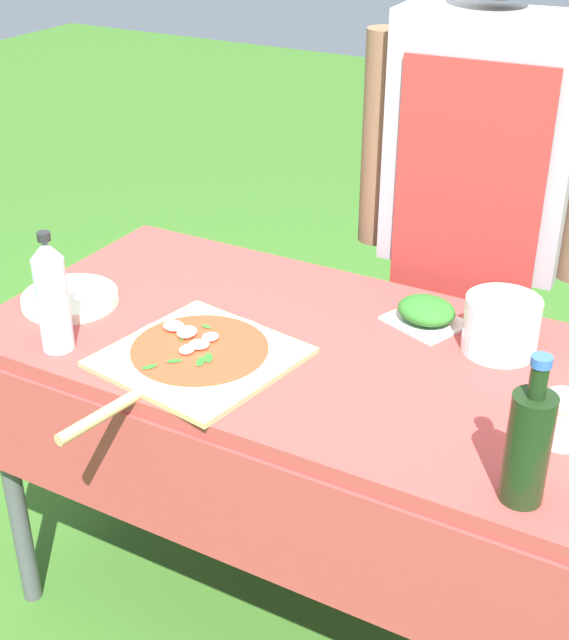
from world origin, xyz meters
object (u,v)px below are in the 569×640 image
mixing_tub (501,325)px  water_bottle (52,295)px  plate_stack (70,299)px  person_cook (476,205)px  herb_container (426,312)px  prep_table (312,382)px  sauce_jar (564,422)px  pizza_on_peel (197,355)px  oil_bottle (528,445)px

mixing_tub → water_bottle: bearing=-151.5°
plate_stack → person_cook: bearing=41.7°
person_cook → herb_container: 0.37m
plate_stack → prep_table: bearing=10.4°
mixing_tub → sauce_jar: bearing=-52.9°
sauce_jar → person_cook: bearing=121.1°
pizza_on_peel → plate_stack: (-0.40, 0.07, -0.00)m
oil_bottle → water_bottle: bearing=179.7°
pizza_on_peel → sauce_jar: sauce_jar is taller
plate_stack → oil_bottle: bearing=-9.0°
person_cook → pizza_on_peel: 0.82m
mixing_tub → sauce_jar: mixing_tub is taller
water_bottle → sauce_jar: 1.03m
prep_table → mixing_tub: size_ratio=9.21×
mixing_tub → plate_stack: mixing_tub is taller
pizza_on_peel → plate_stack: pizza_on_peel is taller
person_cook → herb_container: size_ratio=8.14×
mixing_tub → prep_table: bearing=-154.5°
pizza_on_peel → plate_stack: bearing=179.0°
prep_table → herb_container: bearing=49.8°
prep_table → sauce_jar: 0.57m
prep_table → person_cook: person_cook is taller
prep_table → pizza_on_peel: (-0.18, -0.18, 0.11)m
pizza_on_peel → sauce_jar: 0.73m
person_cook → prep_table: bearing=70.9°
pizza_on_peel → herb_container: herb_container is taller
herb_container → sauce_jar: size_ratio=2.25×
person_cook → water_bottle: bearing=50.1°
oil_bottle → herb_container: 0.61m
prep_table → sauce_jar: size_ratio=16.43×
prep_table → pizza_on_peel: bearing=-134.6°
oil_bottle → sauce_jar: bearing=84.3°
mixing_tub → plate_stack: size_ratio=0.71×
water_bottle → herb_container: water_bottle is taller
mixing_tub → sauce_jar: size_ratio=1.78×
person_cook → oil_bottle: person_cook is taller
herb_container → oil_bottle: bearing=-54.1°
water_bottle → pizza_on_peel: bearing=18.4°
mixing_tub → sauce_jar: (0.19, -0.26, -0.02)m
water_bottle → mixing_tub: 0.93m
water_bottle → person_cook: bearing=53.0°
sauce_jar → oil_bottle: bearing=-95.7°
oil_bottle → herb_container: (-0.35, 0.49, -0.08)m
oil_bottle → person_cook: bearing=113.9°
prep_table → water_bottle: water_bottle is taller
prep_table → person_cook: 0.63m
plate_stack → water_bottle: bearing=-55.7°
water_bottle → herb_container: size_ratio=1.33×
person_cook → sauce_jar: size_ratio=18.34×
oil_bottle → plate_stack: oil_bottle is taller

